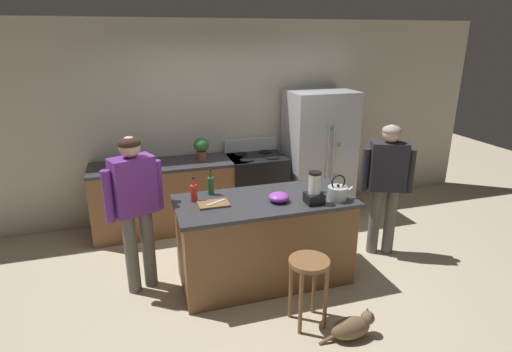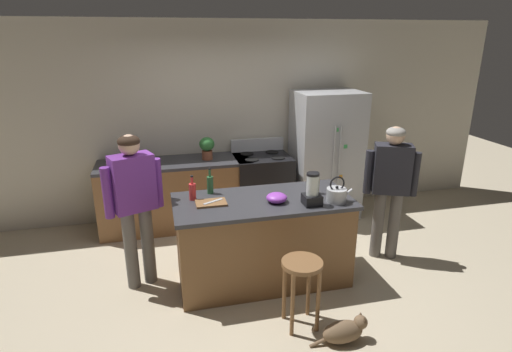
% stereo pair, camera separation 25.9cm
% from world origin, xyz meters
% --- Properties ---
extents(ground_plane, '(14.00, 14.00, 0.00)m').
position_xyz_m(ground_plane, '(0.00, 0.00, 0.00)').
color(ground_plane, beige).
extents(back_wall, '(8.00, 0.10, 2.70)m').
position_xyz_m(back_wall, '(0.00, 1.95, 1.35)').
color(back_wall, beige).
rests_on(back_wall, ground_plane).
extents(kitchen_island, '(1.80, 0.83, 0.92)m').
position_xyz_m(kitchen_island, '(0.00, 0.00, 0.46)').
color(kitchen_island, brown).
rests_on(kitchen_island, ground_plane).
extents(back_counter_run, '(2.00, 0.64, 0.92)m').
position_xyz_m(back_counter_run, '(-0.80, 1.55, 0.46)').
color(back_counter_run, brown).
rests_on(back_counter_run, ground_plane).
extents(refrigerator, '(0.90, 0.73, 1.77)m').
position_xyz_m(refrigerator, '(1.31, 1.50, 0.89)').
color(refrigerator, '#B7BABF').
rests_on(refrigerator, ground_plane).
extents(stove_range, '(0.76, 0.65, 1.10)m').
position_xyz_m(stove_range, '(0.38, 1.52, 0.47)').
color(stove_range, black).
rests_on(stove_range, ground_plane).
extents(person_by_island_left, '(0.58, 0.35, 1.61)m').
position_xyz_m(person_by_island_left, '(-1.25, 0.21, 0.98)').
color(person_by_island_left, '#66605B').
rests_on(person_by_island_left, ground_plane).
extents(person_by_sink_right, '(0.58, 0.36, 1.56)m').
position_xyz_m(person_by_sink_right, '(1.51, 0.14, 0.94)').
color(person_by_sink_right, '#66605B').
rests_on(person_by_sink_right, ground_plane).
extents(bar_stool, '(0.36, 0.36, 0.65)m').
position_xyz_m(bar_stool, '(0.14, -0.80, 0.51)').
color(bar_stool, brown).
rests_on(bar_stool, ground_plane).
extents(cat, '(0.52, 0.18, 0.26)m').
position_xyz_m(cat, '(0.44, -1.10, 0.11)').
color(cat, brown).
rests_on(cat, ground_plane).
extents(potted_plant, '(0.20, 0.20, 0.30)m').
position_xyz_m(potted_plant, '(-0.37, 1.55, 1.09)').
color(potted_plant, brown).
rests_on(potted_plant, back_counter_run).
extents(blender_appliance, '(0.17, 0.17, 0.32)m').
position_xyz_m(blender_appliance, '(0.43, -0.24, 1.06)').
color(blender_appliance, black).
rests_on(blender_appliance, kitchen_island).
extents(bottle_vinegar, '(0.06, 0.06, 0.24)m').
position_xyz_m(bottle_vinegar, '(0.59, 0.04, 1.01)').
color(bottle_vinegar, olive).
rests_on(bottle_vinegar, kitchen_island).
extents(bottle_soda, '(0.07, 0.07, 0.26)m').
position_xyz_m(bottle_soda, '(-0.69, 0.16, 1.01)').
color(bottle_soda, red).
rests_on(bottle_soda, kitchen_island).
extents(bottle_olive_oil, '(0.07, 0.07, 0.28)m').
position_xyz_m(bottle_olive_oil, '(-0.49, 0.30, 1.02)').
color(bottle_olive_oil, '#2D6638').
rests_on(bottle_olive_oil, kitchen_island).
extents(mixing_bowl, '(0.21, 0.21, 0.09)m').
position_xyz_m(mixing_bowl, '(0.11, -0.10, 0.97)').
color(mixing_bowl, purple).
rests_on(mixing_bowl, kitchen_island).
extents(tea_kettle, '(0.28, 0.20, 0.27)m').
position_xyz_m(tea_kettle, '(0.69, -0.23, 1.00)').
color(tea_kettle, '#B7BABF').
rests_on(tea_kettle, kitchen_island).
extents(cutting_board, '(0.30, 0.20, 0.02)m').
position_xyz_m(cutting_board, '(-0.53, 0.01, 0.93)').
color(cutting_board, brown).
rests_on(cutting_board, kitchen_island).
extents(chef_knife, '(0.21, 0.13, 0.01)m').
position_xyz_m(chef_knife, '(-0.51, 0.01, 0.94)').
color(chef_knife, '#B7BABF').
rests_on(chef_knife, cutting_board).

